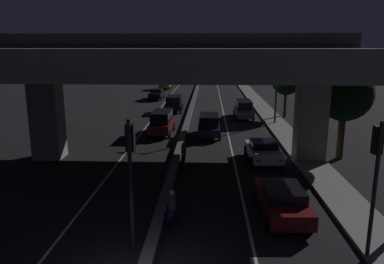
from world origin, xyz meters
name	(u,v)px	position (x,y,z in m)	size (l,w,h in m)	color
lane_line_left_inner	(161,108)	(-3.73, 35.00, 0.00)	(0.12, 126.00, 0.00)	beige
lane_line_right_inner	(222,108)	(3.73, 35.00, 0.00)	(0.12, 126.00, 0.00)	beige
median_divider	(192,106)	(0.00, 35.00, 0.19)	(0.46, 126.00, 0.38)	#4C4C51
sidewalk_right	(272,119)	(8.55, 28.00, 0.08)	(2.05, 126.00, 0.15)	gray
elevated_overpass	(176,64)	(0.00, 13.81, 6.18)	(22.25, 13.77, 8.06)	gray
traffic_light_left_of_median	(131,163)	(-0.63, 2.32, 3.35)	(0.30, 0.49, 4.91)	black
traffic_light_right_of_median	(376,166)	(7.62, 2.32, 3.35)	(0.30, 0.49, 4.92)	black
street_lamp	(274,74)	(8.10, 25.70, 4.76)	(2.30, 0.32, 8.05)	#2D2D30
car_dark_red_lead	(282,200)	(5.28, 5.57, 0.73)	(2.06, 4.51, 1.40)	#591414
car_white_second	(263,151)	(5.58, 13.51, 0.74)	(2.16, 4.09, 1.42)	silver
car_dark_blue_third	(209,125)	(2.08, 20.49, 0.94)	(1.92, 4.24, 1.78)	#141938
car_grey_fourth	(244,109)	(5.68, 28.76, 0.95)	(1.91, 4.80, 1.81)	#515459
car_dark_red_lead_oncoming	(162,122)	(-1.90, 21.11, 1.03)	(1.94, 4.59, 1.98)	#591414
car_black_second_oncoming	(174,103)	(-1.92, 32.48, 0.96)	(1.99, 4.18, 1.80)	black
car_black_third_oncoming	(157,94)	(-5.28, 42.53, 0.76)	(1.92, 4.65, 1.46)	black
car_taxi_yellow_fourth_oncoming	(165,83)	(-5.58, 55.69, 1.04)	(2.03, 4.10, 2.02)	gold
motorcycle_blue_filtering_near	(172,209)	(0.54, 4.64, 0.62)	(0.34, 1.83, 1.46)	black
motorcycle_black_filtering_mid	(184,155)	(0.50, 12.59, 0.62)	(0.33, 2.00, 1.46)	black
roadside_tree_kerbside_near	(345,94)	(10.71, 14.35, 4.33)	(3.61, 3.61, 6.17)	#38281C
roadside_tree_kerbside_mid	(286,81)	(10.08, 29.51, 3.79)	(3.00, 3.00, 5.31)	#38281C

